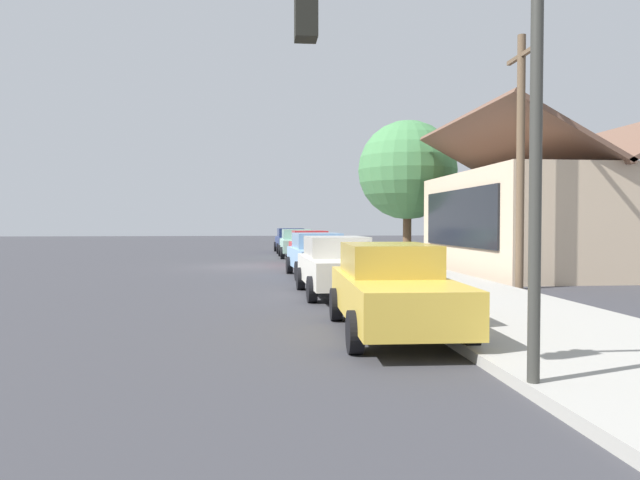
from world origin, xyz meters
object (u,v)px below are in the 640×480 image
object	(u,v)px
car_mustard	(392,288)
shade_tree	(407,170)
car_navy	(291,240)
car_ivory	(338,265)
traffic_light_main	(445,87)
car_cherry	(310,247)
fire_hydrant_red	(426,289)
car_skyblue	(318,254)
utility_pole_wooden	(520,157)
car_seafoam	(297,243)

from	to	relation	value
car_mustard	shade_tree	size ratio (longest dim) A/B	0.67
car_navy	car_ivory	world-z (taller)	same
shade_tree	traffic_light_main	distance (m)	24.19
car_cherry	fire_hydrant_red	distance (m)	14.71
shade_tree	traffic_light_main	size ratio (longest dim) A/B	1.40
car_ivory	car_mustard	world-z (taller)	same
car_skyblue	car_cherry	bearing A→B (deg)	174.49
car_ivory	utility_pole_wooden	bearing A→B (deg)	96.01
car_skyblue	car_mustard	size ratio (longest dim) A/B	0.94
car_cherry	utility_pole_wooden	world-z (taller)	utility_pole_wooden
car_cherry	utility_pole_wooden	xyz separation A→B (m)	(10.68, 5.31, 3.11)
car_cherry	shade_tree	bearing A→B (deg)	114.95
car_seafoam	shade_tree	xyz separation A→B (m)	(3.22, 5.56, 3.88)
traffic_light_main	utility_pole_wooden	xyz separation A→B (m)	(-10.26, 5.66, 0.44)
car_mustard	fire_hydrant_red	distance (m)	2.76
car_ivory	car_mustard	bearing A→B (deg)	0.47
traffic_light_main	fire_hydrant_red	distance (m)	7.17
car_seafoam	car_skyblue	size ratio (longest dim) A/B	0.96
car_seafoam	traffic_light_main	xyz separation A→B (m)	(26.71, -0.11, 2.68)
car_ivory	utility_pole_wooden	xyz separation A→B (m)	(-0.75, 5.55, 3.11)
shade_tree	traffic_light_main	xyz separation A→B (m)	(23.49, -5.67, -1.21)
car_skyblue	utility_pole_wooden	bearing A→B (deg)	45.82
traffic_light_main	utility_pole_wooden	bearing A→B (deg)	151.12
fire_hydrant_red	utility_pole_wooden	bearing A→B (deg)	134.76
car_skyblue	traffic_light_main	distance (m)	15.28
car_seafoam	car_ivory	size ratio (longest dim) A/B	0.97
car_navy	car_seafoam	bearing A→B (deg)	-1.21
car_navy	traffic_light_main	bearing A→B (deg)	-1.73
traffic_light_main	shade_tree	bearing A→B (deg)	166.43
shade_tree	car_navy	bearing A→B (deg)	-147.51
car_mustard	fire_hydrant_red	xyz separation A→B (m)	(-2.39, 1.34, -0.32)
car_ivory	shade_tree	distance (m)	15.53
car_navy	utility_pole_wooden	bearing A→B (deg)	12.64
car_seafoam	fire_hydrant_red	distance (m)	20.47
car_seafoam	fire_hydrant_red	xyz separation A→B (m)	(20.41, 1.55, -0.32)
traffic_light_main	car_ivory	bearing A→B (deg)	179.35
traffic_light_main	utility_pole_wooden	distance (m)	11.73
car_navy	car_mustard	distance (m)	28.39
car_skyblue	car_ivory	distance (m)	5.53
car_mustard	car_ivory	bearing A→B (deg)	-175.78
car_cherry	car_skyblue	xyz separation A→B (m)	(5.90, -0.22, 0.00)
car_navy	fire_hydrant_red	bearing A→B (deg)	1.90
car_seafoam	car_cherry	xyz separation A→B (m)	(5.76, 0.25, 0.00)
car_cherry	car_skyblue	world-z (taller)	same
car_cherry	car_skyblue	distance (m)	5.90
car_mustard	traffic_light_main	world-z (taller)	traffic_light_main
car_ivory	fire_hydrant_red	bearing A→B (deg)	24.07
car_navy	utility_pole_wooden	size ratio (longest dim) A/B	0.64
car_skyblue	shade_tree	bearing A→B (deg)	143.40
fire_hydrant_red	car_skyblue	bearing A→B (deg)	-170.07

